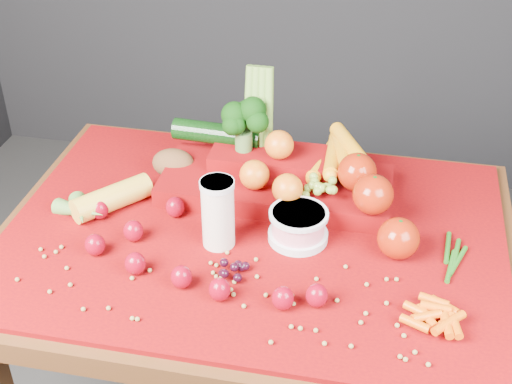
% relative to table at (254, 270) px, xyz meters
% --- Properties ---
extents(table, '(1.10, 0.80, 0.75)m').
position_rel_table_xyz_m(table, '(0.00, 0.00, 0.00)').
color(table, '#3C250D').
rests_on(table, ground).
extents(red_cloth, '(1.05, 0.75, 0.01)m').
position_rel_table_xyz_m(red_cloth, '(0.00, 0.00, 0.10)').
color(red_cloth, '#7F0504').
rests_on(red_cloth, table).
extents(milk_glass, '(0.07, 0.07, 0.15)m').
position_rel_table_xyz_m(milk_glass, '(-0.06, -0.05, 0.19)').
color(milk_glass, beige).
rests_on(milk_glass, red_cloth).
extents(yogurt_bowl, '(0.13, 0.13, 0.07)m').
position_rel_table_xyz_m(yogurt_bowl, '(0.10, -0.01, 0.14)').
color(yogurt_bowl, silver).
rests_on(yogurt_bowl, red_cloth).
extents(strawberry_scatter, '(0.54, 0.28, 0.05)m').
position_rel_table_xyz_m(strawberry_scatter, '(-0.12, -0.14, 0.13)').
color(strawberry_scatter, maroon).
rests_on(strawberry_scatter, red_cloth).
extents(dark_grape_cluster, '(0.06, 0.05, 0.03)m').
position_rel_table_xyz_m(dark_grape_cluster, '(-0.01, -0.15, 0.12)').
color(dark_grape_cluster, black).
rests_on(dark_grape_cluster, red_cloth).
extents(soybean_scatter, '(0.84, 0.24, 0.01)m').
position_rel_table_xyz_m(soybean_scatter, '(0.00, -0.20, 0.11)').
color(soybean_scatter, olive).
rests_on(soybean_scatter, red_cloth).
extents(corn_ear, '(0.26, 0.26, 0.06)m').
position_rel_table_xyz_m(corn_ear, '(-0.36, -0.01, 0.13)').
color(corn_ear, gold).
rests_on(corn_ear, red_cloth).
extents(potato, '(0.10, 0.07, 0.07)m').
position_rel_table_xyz_m(potato, '(-0.23, 0.18, 0.14)').
color(potato, '#51351C').
rests_on(potato, red_cloth).
extents(baby_carrot_pile, '(0.17, 0.17, 0.03)m').
position_rel_table_xyz_m(baby_carrot_pile, '(0.38, -0.18, 0.12)').
color(baby_carrot_pile, '#DA5507').
rests_on(baby_carrot_pile, red_cloth).
extents(green_bean_pile, '(0.14, 0.12, 0.01)m').
position_rel_table_xyz_m(green_bean_pile, '(0.40, -0.01, 0.11)').
color(green_bean_pile, '#1D5C15').
rests_on(green_bean_pile, red_cloth).
extents(produce_mound, '(0.59, 0.37, 0.27)m').
position_rel_table_xyz_m(produce_mound, '(0.05, 0.15, 0.17)').
color(produce_mound, '#7F0504').
rests_on(produce_mound, red_cloth).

